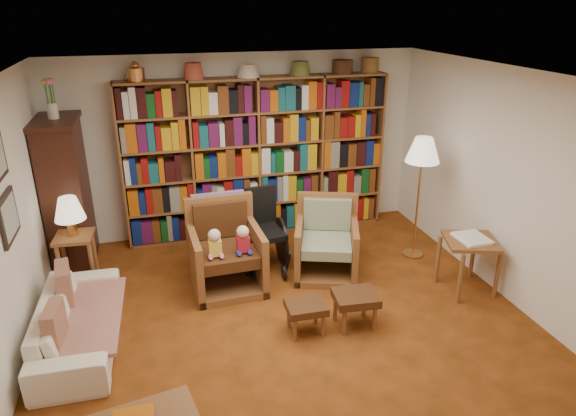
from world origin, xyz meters
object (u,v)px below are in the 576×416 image
object	(u,v)px
side_table_lamp	(76,250)
armchair_leather	(225,250)
footstool_a	(306,309)
footstool_b	(355,300)
floor_lamp	(423,155)
wheelchair	(260,233)
armchair_sage	(324,244)
side_table_papers	(470,248)
sofa	(78,322)

from	to	relation	value
side_table_lamp	armchair_leather	xyz separation A→B (m)	(1.66, -0.33, -0.07)
footstool_a	footstool_b	size ratio (longest dim) A/B	0.85
floor_lamp	footstool_a	bearing A→B (deg)	-146.18
wheelchair	footstool_a	xyz separation A→B (m)	(0.14, -1.48, -0.19)
wheelchair	footstool_b	bearing A→B (deg)	-66.31
armchair_leather	armchair_sage	xyz separation A→B (m)	(1.21, -0.03, -0.06)
wheelchair	footstool_b	size ratio (longest dim) A/B	2.17
side_table_lamp	wheelchair	world-z (taller)	wheelchair
side_table_lamp	footstool_b	world-z (taller)	side_table_lamp
side_table_lamp	footstool_b	bearing A→B (deg)	-29.08
side_table_lamp	footstool_b	size ratio (longest dim) A/B	1.43
armchair_leather	wheelchair	bearing A→B (deg)	30.10
floor_lamp	side_table_papers	bearing A→B (deg)	-80.28
side_table_lamp	footstool_a	xyz separation A→B (m)	(2.28, -1.54, -0.22)
armchair_sage	footstool_a	bearing A→B (deg)	-116.60
side_table_lamp	floor_lamp	bearing A→B (deg)	-4.00
sofa	armchair_leather	distance (m)	1.76
armchair_sage	floor_lamp	world-z (taller)	floor_lamp
side_table_papers	footstool_b	world-z (taller)	side_table_papers
armchair_leather	side_table_papers	bearing A→B (deg)	-18.72
sofa	footstool_a	size ratio (longest dim) A/B	4.33
sofa	side_table_papers	world-z (taller)	side_table_papers
sofa	armchair_sage	bearing A→B (deg)	-72.53
side_table_papers	floor_lamp	bearing A→B (deg)	99.72
side_table_papers	footstool_a	distance (m)	2.06
footstool_a	footstool_b	xyz separation A→B (m)	(0.52, -0.02, 0.03)
armchair_leather	footstool_a	world-z (taller)	armchair_leather
armchair_leather	footstool_a	xyz separation A→B (m)	(0.62, -1.20, -0.15)
floor_lamp	footstool_b	size ratio (longest dim) A/B	3.41
sofa	wheelchair	world-z (taller)	wheelchair
armchair_sage	side_table_papers	xyz separation A→B (m)	(1.43, -0.87, 0.18)
armchair_leather	side_table_lamp	bearing A→B (deg)	168.59
wheelchair	armchair_sage	bearing A→B (deg)	-22.73
sofa	footstool_b	distance (m)	2.73
sofa	side_table_papers	distance (m)	4.21
floor_lamp	footstool_a	world-z (taller)	floor_lamp
armchair_sage	floor_lamp	xyz separation A→B (m)	(1.27, 0.07, 1.02)
side_table_papers	footstool_b	distance (m)	1.56
wheelchair	side_table_papers	distance (m)	2.46
armchair_leather	footstool_a	size ratio (longest dim) A/B	2.61
side_table_lamp	armchair_leather	bearing A→B (deg)	-11.41
wheelchair	floor_lamp	bearing A→B (deg)	-6.69
side_table_lamp	side_table_papers	bearing A→B (deg)	-15.97
sofa	armchair_leather	bearing A→B (deg)	-60.94
sofa	footstool_b	xyz separation A→B (m)	(2.70, -0.42, 0.05)
armchair_leather	footstool_a	distance (m)	1.36
armchair_sage	side_table_papers	distance (m)	1.69
armchair_sage	footstool_b	bearing A→B (deg)	-93.31
armchair_leather	sofa	bearing A→B (deg)	-152.69
armchair_leather	footstool_b	xyz separation A→B (m)	(1.14, -1.22, -0.11)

